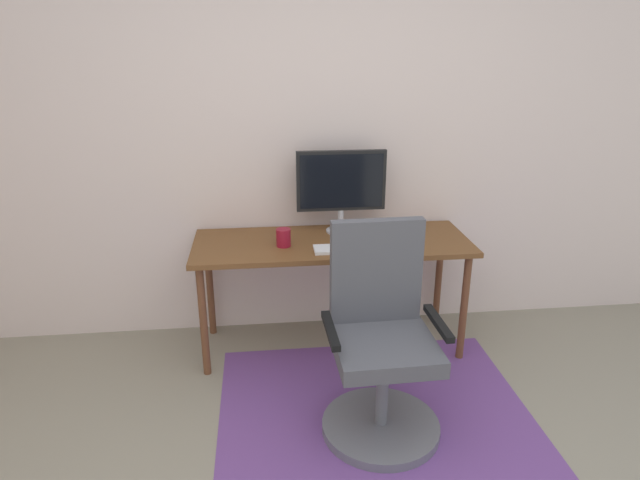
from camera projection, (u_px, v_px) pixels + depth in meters
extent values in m
cube|color=beige|center=(320.00, 131.00, 3.40)|extent=(6.00, 0.10, 2.60)
cube|color=#6D4185|center=(376.00, 417.00, 2.83)|extent=(1.61, 1.42, 0.01)
cube|color=brown|center=(332.00, 243.00, 3.27)|extent=(1.64, 0.60, 0.03)
cylinder|color=brown|center=(203.00, 322.00, 3.09)|extent=(0.04, 0.04, 0.68)
cylinder|color=brown|center=(464.00, 308.00, 3.25)|extent=(0.04, 0.04, 0.68)
cylinder|color=brown|center=(210.00, 286.00, 3.54)|extent=(0.04, 0.04, 0.68)
cylinder|color=brown|center=(439.00, 275.00, 3.70)|extent=(0.04, 0.04, 0.68)
cylinder|color=#B2B2B7|center=(340.00, 231.00, 3.42)|extent=(0.18, 0.18, 0.01)
cylinder|color=#B2B2B7|center=(341.00, 220.00, 3.40)|extent=(0.04, 0.04, 0.13)
cube|color=black|center=(341.00, 181.00, 3.31)|extent=(0.54, 0.04, 0.37)
cube|color=black|center=(342.00, 181.00, 3.29)|extent=(0.50, 0.00, 0.33)
cube|color=white|center=(352.00, 248.00, 3.12)|extent=(0.43, 0.13, 0.02)
ellipsoid|color=white|center=(407.00, 245.00, 3.15)|extent=(0.06, 0.10, 0.03)
cylinder|color=maroon|center=(283.00, 238.00, 3.17)|extent=(0.08, 0.08, 0.10)
cube|color=black|center=(416.00, 230.00, 3.44)|extent=(0.08, 0.14, 0.01)
cylinder|color=slate|center=(381.00, 426.00, 2.73)|extent=(0.58, 0.58, 0.05)
cylinder|color=slate|center=(382.00, 389.00, 2.66)|extent=(0.06, 0.06, 0.39)
cube|color=#4C4C51|center=(384.00, 347.00, 2.57)|extent=(0.48, 0.48, 0.08)
cube|color=#4C4C51|center=(376.00, 271.00, 2.66)|extent=(0.45, 0.07, 0.52)
cube|color=black|center=(331.00, 330.00, 2.50)|extent=(0.05, 0.33, 0.03)
cube|color=black|center=(438.00, 323.00, 2.57)|extent=(0.05, 0.33, 0.03)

